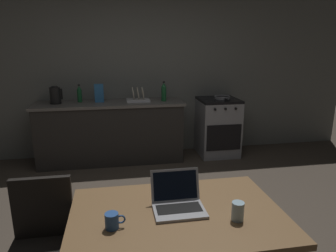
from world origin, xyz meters
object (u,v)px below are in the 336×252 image
at_px(bottle, 164,92).
at_px(dish_rack, 138,98).
at_px(stove_oven, 218,127).
at_px(laptop, 178,202).
at_px(electric_kettle, 55,95).
at_px(drinking_glass, 238,211).
at_px(frying_pan, 222,97).
at_px(dining_table, 177,222).
at_px(chair, 42,239).
at_px(bottle_b, 79,94).
at_px(cereal_box, 99,93).
at_px(coffee_mug, 112,221).

relative_size(bottle, dish_rack, 0.86).
height_order(stove_oven, laptop, laptop).
height_order(electric_kettle, dish_rack, electric_kettle).
relative_size(laptop, dish_rack, 0.94).
relative_size(electric_kettle, drinking_glass, 2.20).
bearing_deg(frying_pan, dining_table, -114.65).
distance_m(bottle, frying_pan, 0.93).
distance_m(stove_oven, drinking_glass, 3.15).
height_order(chair, bottle, bottle).
height_order(bottle, bottle_b, bottle).
bearing_deg(dining_table, electric_kettle, 112.44).
xyz_separation_m(dining_table, dish_rack, (-0.01, 2.86, 0.30)).
distance_m(electric_kettle, bottle_b, 0.33).
bearing_deg(stove_oven, dish_rack, 179.89).
height_order(electric_kettle, cereal_box, cereal_box).
bearing_deg(laptop, frying_pan, 52.83).
bearing_deg(chair, coffee_mug, -31.31).
bearing_deg(dining_table, frying_pan, 65.35).
relative_size(dining_table, chair, 1.46).
bearing_deg(frying_pan, bottle, -178.68).
bearing_deg(cereal_box, dish_rack, -2.04).
height_order(laptop, bottle_b, bottle_b).
bearing_deg(bottle_b, coffee_mug, -81.40).
xyz_separation_m(coffee_mug, dish_rack, (0.39, 2.95, 0.19)).
bearing_deg(frying_pan, bottle_b, 177.11).
distance_m(bottle, drinking_glass, 2.96).
height_order(chair, laptop, laptop).
bearing_deg(coffee_mug, cereal_box, 93.37).
height_order(dining_table, coffee_mug, coffee_mug).
relative_size(electric_kettle, coffee_mug, 2.15).
xyz_separation_m(chair, cereal_box, (0.28, 2.72, 0.51)).
distance_m(stove_oven, chair, 3.42).
bearing_deg(dining_table, bottle_b, 106.25).
bearing_deg(chair, cereal_box, 81.81).
bearing_deg(coffee_mug, dish_rack, 82.52).
distance_m(stove_oven, dining_table, 3.12).
bearing_deg(coffee_mug, stove_oven, 60.87).
bearing_deg(drinking_glass, dish_rack, 96.55).
xyz_separation_m(bottle, coffee_mug, (-0.77, -2.90, -0.28)).
bearing_deg(coffee_mug, frying_pan, 59.92).
xyz_separation_m(stove_oven, frying_pan, (0.05, -0.03, 0.48)).
distance_m(chair, electric_kettle, 2.77).
bearing_deg(electric_kettle, chair, -83.06).
distance_m(coffee_mug, bottle_b, 3.08).
height_order(electric_kettle, coffee_mug, electric_kettle).
relative_size(dining_table, cereal_box, 4.98).
relative_size(electric_kettle, cereal_box, 0.95).
bearing_deg(chair, electric_kettle, 94.58).
xyz_separation_m(stove_oven, dish_rack, (-1.26, 0.00, 0.50)).
distance_m(frying_pan, dish_rack, 1.31).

